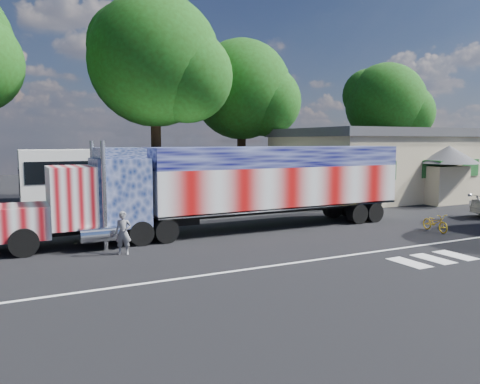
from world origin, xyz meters
name	(u,v)px	position (x,y,z in m)	size (l,w,h in m)	color
ground	(272,244)	(0.00, 0.00, 0.00)	(100.00, 100.00, 0.00)	black
lane_markings	(365,260)	(1.71, -3.77, 0.01)	(30.00, 2.67, 0.01)	silver
semi_truck	(233,185)	(-0.22, 3.31, 2.22)	(20.21, 3.19, 4.31)	black
coach_bus	(138,179)	(-2.68, 11.58, 1.97)	(13.10, 3.05, 3.81)	white
hall_building	(417,162)	(19.92, 10.86, 2.62)	(22.40, 12.80, 5.20)	#C8B796
woman	(123,233)	(-5.96, 0.99, 0.83)	(0.60, 0.40, 1.65)	slate
bicycle	(435,223)	(8.35, -1.12, 0.43)	(0.57, 1.64, 0.86)	gold
tree_n_mid	(157,62)	(-0.21, 15.33, 9.72)	(9.49, 9.04, 14.31)	black
tree_ne_a	(243,90)	(7.62, 17.63, 8.37)	(8.42, 8.02, 12.44)	black
tree_far_ne	(387,104)	(25.12, 19.79, 8.04)	(8.51, 8.10, 12.14)	black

